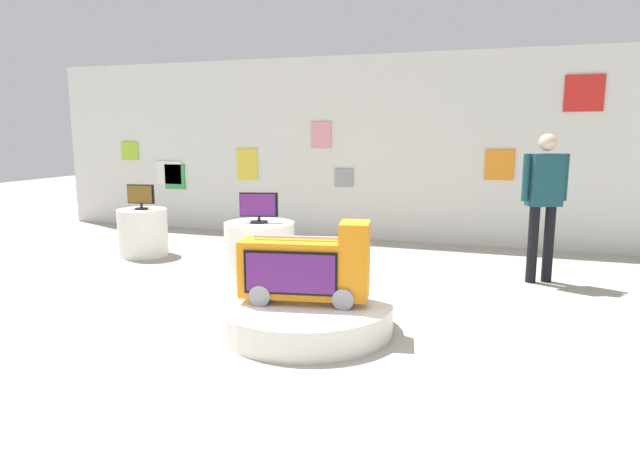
# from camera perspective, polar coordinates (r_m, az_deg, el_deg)

# --- Properties ---
(ground_plane) EXTENTS (30.00, 30.00, 0.00)m
(ground_plane) POSITION_cam_1_polar(r_m,az_deg,el_deg) (5.06, -4.89, -10.68)
(ground_plane) COLOR #A8A091
(back_wall_display) EXTENTS (12.57, 0.13, 3.00)m
(back_wall_display) POSITION_cam_1_polar(r_m,az_deg,el_deg) (9.28, 6.75, 8.26)
(back_wall_display) COLOR silver
(back_wall_display) RESTS_ON ground
(main_display_pedestal) EXTENTS (1.61, 1.61, 0.26)m
(main_display_pedestal) POSITION_cam_1_polar(r_m,az_deg,el_deg) (5.18, -1.57, -8.60)
(main_display_pedestal) COLOR white
(main_display_pedestal) RESTS_ON ground
(novelty_firetruck_tv) EXTENTS (1.20, 0.57, 0.75)m
(novelty_firetruck_tv) POSITION_cam_1_polar(r_m,az_deg,el_deg) (5.04, -1.34, -3.89)
(novelty_firetruck_tv) COLOR gray
(novelty_firetruck_tv) RESTS_ON main_display_pedestal
(display_pedestal_left_rear) EXTENTS (0.70, 0.70, 0.68)m
(display_pedestal_left_rear) POSITION_cam_1_polar(r_m,az_deg,el_deg) (8.54, -17.59, -0.13)
(display_pedestal_left_rear) COLOR white
(display_pedestal_left_rear) RESTS_ON ground
(tv_on_left_rear) EXTENTS (0.40, 0.19, 0.36)m
(tv_on_left_rear) POSITION_cam_1_polar(r_m,az_deg,el_deg) (8.47, -17.80, 3.42)
(tv_on_left_rear) COLOR black
(tv_on_left_rear) RESTS_ON display_pedestal_left_rear
(display_pedestal_center_rear) EXTENTS (0.87, 0.87, 0.68)m
(display_pedestal_center_rear) POSITION_cam_1_polar(r_m,az_deg,el_deg) (7.01, -6.16, -1.89)
(display_pedestal_center_rear) COLOR white
(display_pedestal_center_rear) RESTS_ON ground
(tv_on_center_rear) EXTENTS (0.47, 0.22, 0.37)m
(tv_on_center_rear) POSITION_cam_1_polar(r_m,az_deg,el_deg) (6.91, -6.27, 2.44)
(tv_on_center_rear) COLOR black
(tv_on_center_rear) RESTS_ON display_pedestal_center_rear
(shopper_browsing_near_truck) EXTENTS (0.51, 0.34, 1.77)m
(shopper_browsing_near_truck) POSITION_cam_1_polar(r_m,az_deg,el_deg) (7.09, 21.85, 3.32)
(shopper_browsing_near_truck) COLOR black
(shopper_browsing_near_truck) RESTS_ON ground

